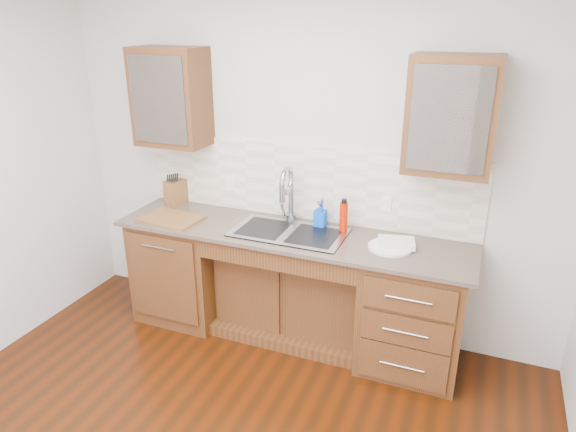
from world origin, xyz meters
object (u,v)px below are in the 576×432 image
at_px(water_bottle, 344,217).
at_px(soap_bottle, 320,215).
at_px(plate, 390,247).
at_px(knife_block, 176,192).
at_px(cutting_board, 171,219).

bearing_deg(water_bottle, soap_bottle, 170.50).
height_order(plate, knife_block, knife_block).
relative_size(water_bottle, cutting_board, 0.50).
distance_m(knife_block, cutting_board, 0.40).
xyz_separation_m(soap_bottle, cutting_board, (-1.13, -0.31, -0.09)).
height_order(soap_bottle, plate, soap_bottle).
bearing_deg(cutting_board, water_bottle, 11.77).
height_order(plate, cutting_board, cutting_board).
bearing_deg(plate, water_bottle, 157.23).
bearing_deg(water_bottle, cutting_board, -168.23).
relative_size(soap_bottle, cutting_board, 0.42).
height_order(water_bottle, knife_block, water_bottle).
relative_size(plate, cutting_board, 0.67).
distance_m(soap_bottle, cutting_board, 1.18).
bearing_deg(plate, knife_block, 172.90).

